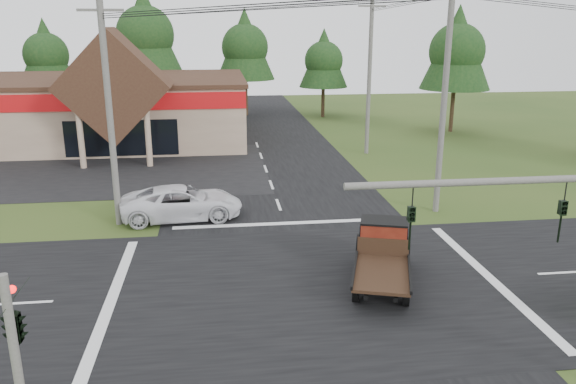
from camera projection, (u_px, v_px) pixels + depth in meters
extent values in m
plane|color=#2D4619|center=(308.00, 288.00, 20.59)|extent=(120.00, 120.00, 0.00)
cube|color=black|center=(308.00, 287.00, 20.59)|extent=(12.00, 120.00, 0.02)
cube|color=black|center=(308.00, 287.00, 20.59)|extent=(120.00, 12.00, 0.02)
cube|color=black|center=(53.00, 172.00, 37.00)|extent=(28.00, 14.00, 0.02)
cube|color=#9F826C|center=(61.00, 111.00, 46.52)|extent=(30.00, 15.00, 5.00)
cube|color=#3B2118|center=(57.00, 80.00, 45.80)|extent=(30.40, 15.40, 0.30)
cube|color=#A30C0F|center=(30.00, 103.00, 38.89)|extent=(30.00, 0.12, 1.20)
cube|color=#3B2118|center=(115.00, 86.00, 38.36)|extent=(7.78, 4.00, 7.78)
cylinder|color=#9F826C|center=(81.00, 139.00, 37.41)|extent=(0.40, 0.40, 4.00)
cylinder|color=#9F826C|center=(148.00, 138.00, 37.94)|extent=(0.40, 0.40, 4.00)
cube|color=black|center=(122.00, 138.00, 40.37)|extent=(8.00, 0.08, 2.60)
cylinder|color=#595651|center=(525.00, 180.00, 12.18)|extent=(8.00, 0.16, 0.16)
imported|color=black|center=(561.00, 222.00, 12.58)|extent=(0.16, 0.20, 1.00)
imported|color=black|center=(411.00, 229.00, 12.16)|extent=(0.16, 0.20, 1.00)
cylinder|color=#595651|center=(17.00, 369.00, 11.94)|extent=(0.20, 0.20, 4.40)
imported|color=black|center=(11.00, 301.00, 11.70)|extent=(0.53, 2.48, 1.00)
sphere|color=#FF0C0C|center=(12.00, 289.00, 11.79)|extent=(0.18, 0.18, 0.18)
cylinder|color=#595651|center=(110.00, 116.00, 25.76)|extent=(0.30, 0.30, 10.50)
cube|color=#595651|center=(100.00, 10.00, 24.45)|extent=(2.00, 0.12, 0.12)
cylinder|color=#595651|center=(444.00, 100.00, 27.53)|extent=(0.30, 0.30, 11.50)
cylinder|color=#595651|center=(369.00, 78.00, 40.90)|extent=(0.30, 0.30, 11.20)
cube|color=#595651|center=(372.00, 6.00, 39.48)|extent=(2.00, 0.12, 0.12)
cylinder|color=#332316|center=(52.00, 102.00, 57.68)|extent=(0.36, 0.36, 3.50)
cone|color=#133315|center=(46.00, 52.00, 56.25)|extent=(5.60, 5.60, 6.60)
sphere|color=#133315|center=(46.00, 55.00, 56.33)|extent=(4.40, 4.40, 4.40)
cylinder|color=#332316|center=(149.00, 97.00, 57.77)|extent=(0.36, 0.36, 4.55)
cone|color=#133315|center=(145.00, 30.00, 55.91)|extent=(7.28, 7.28, 8.58)
sphere|color=#133315|center=(145.00, 35.00, 56.02)|extent=(5.72, 5.72, 5.72)
cylinder|color=#332316|center=(246.00, 97.00, 60.02)|extent=(0.36, 0.36, 3.85)
cone|color=#133315|center=(245.00, 44.00, 58.44)|extent=(6.16, 6.16, 7.26)
sphere|color=#133315|center=(245.00, 47.00, 58.54)|extent=(4.84, 4.84, 4.84)
cylinder|color=#332316|center=(323.00, 102.00, 59.17)|extent=(0.36, 0.36, 3.15)
cone|color=#133315|center=(324.00, 58.00, 57.88)|extent=(5.04, 5.04, 5.94)
sphere|color=#133315|center=(324.00, 60.00, 57.96)|extent=(3.96, 3.96, 3.96)
cylinder|color=#332316|center=(452.00, 110.00, 50.75)|extent=(0.36, 0.36, 3.85)
cone|color=#133315|center=(457.00, 47.00, 49.17)|extent=(6.16, 6.16, 7.26)
sphere|color=#133315|center=(457.00, 51.00, 49.27)|extent=(4.84, 4.84, 4.84)
imported|color=white|center=(182.00, 203.00, 27.82)|extent=(6.13, 3.22, 1.65)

